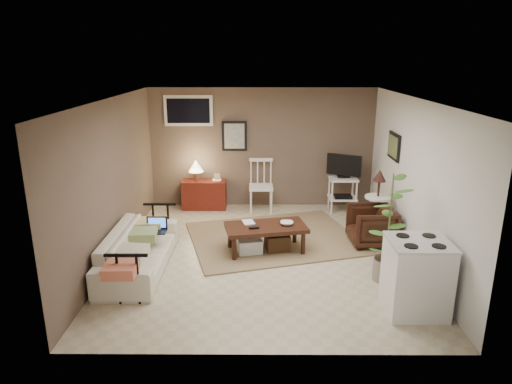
{
  "coord_description": "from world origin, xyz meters",
  "views": [
    {
      "loc": [
        -0.07,
        -6.57,
        2.99
      ],
      "look_at": [
        -0.11,
        0.35,
        0.92
      ],
      "focal_mm": 32.0,
      "sensor_mm": 36.0,
      "label": 1
    }
  ],
  "objects_px": {
    "spindle_chair": "(261,187)",
    "sofa": "(138,243)",
    "side_table": "(378,195)",
    "stove": "(416,276)",
    "potted_plant": "(389,224)",
    "red_console": "(204,192)",
    "tv_stand": "(343,182)",
    "armchair": "(371,224)",
    "coffee_table": "(265,236)"
  },
  "relations": [
    {
      "from": "coffee_table",
      "to": "side_table",
      "type": "distance_m",
      "value": 2.1
    },
    {
      "from": "tv_stand",
      "to": "armchair",
      "type": "height_order",
      "value": "tv_stand"
    },
    {
      "from": "coffee_table",
      "to": "red_console",
      "type": "relative_size",
      "value": 1.34
    },
    {
      "from": "coffee_table",
      "to": "side_table",
      "type": "height_order",
      "value": "side_table"
    },
    {
      "from": "armchair",
      "to": "potted_plant",
      "type": "height_order",
      "value": "potted_plant"
    },
    {
      "from": "spindle_chair",
      "to": "tv_stand",
      "type": "xyz_separation_m",
      "value": [
        1.62,
        -0.04,
        0.12
      ]
    },
    {
      "from": "coffee_table",
      "to": "armchair",
      "type": "bearing_deg",
      "value": 10.33
    },
    {
      "from": "sofa",
      "to": "stove",
      "type": "bearing_deg",
      "value": -107.41
    },
    {
      "from": "tv_stand",
      "to": "potted_plant",
      "type": "xyz_separation_m",
      "value": [
        0.09,
        -2.91,
        0.21
      ]
    },
    {
      "from": "side_table",
      "to": "spindle_chair",
      "type": "bearing_deg",
      "value": 146.16
    },
    {
      "from": "tv_stand",
      "to": "potted_plant",
      "type": "height_order",
      "value": "potted_plant"
    },
    {
      "from": "spindle_chair",
      "to": "armchair",
      "type": "height_order",
      "value": "spindle_chair"
    },
    {
      "from": "coffee_table",
      "to": "red_console",
      "type": "xyz_separation_m",
      "value": [
        -1.22,
        2.17,
        0.09
      ]
    },
    {
      "from": "coffee_table",
      "to": "spindle_chair",
      "type": "height_order",
      "value": "spindle_chair"
    },
    {
      "from": "potted_plant",
      "to": "side_table",
      "type": "bearing_deg",
      "value": 80.67
    },
    {
      "from": "spindle_chair",
      "to": "sofa",
      "type": "bearing_deg",
      "value": -124.07
    },
    {
      "from": "coffee_table",
      "to": "potted_plant",
      "type": "relative_size",
      "value": 0.87
    },
    {
      "from": "side_table",
      "to": "armchair",
      "type": "relative_size",
      "value": 1.66
    },
    {
      "from": "coffee_table",
      "to": "armchair",
      "type": "relative_size",
      "value": 1.91
    },
    {
      "from": "sofa",
      "to": "tv_stand",
      "type": "bearing_deg",
      "value": -52.67
    },
    {
      "from": "coffee_table",
      "to": "stove",
      "type": "xyz_separation_m",
      "value": [
        1.78,
        -1.73,
        0.2
      ]
    },
    {
      "from": "sofa",
      "to": "potted_plant",
      "type": "xyz_separation_m",
      "value": [
        3.49,
        -0.32,
        0.43
      ]
    },
    {
      "from": "armchair",
      "to": "red_console",
      "type": "bearing_deg",
      "value": -124.9
    },
    {
      "from": "tv_stand",
      "to": "potted_plant",
      "type": "relative_size",
      "value": 0.75
    },
    {
      "from": "sofa",
      "to": "side_table",
      "type": "bearing_deg",
      "value": -70.78
    },
    {
      "from": "spindle_chair",
      "to": "potted_plant",
      "type": "xyz_separation_m",
      "value": [
        1.71,
        -2.96,
        0.34
      ]
    },
    {
      "from": "sofa",
      "to": "red_console",
      "type": "height_order",
      "value": "red_console"
    },
    {
      "from": "tv_stand",
      "to": "armchair",
      "type": "relative_size",
      "value": 1.63
    },
    {
      "from": "coffee_table",
      "to": "armchair",
      "type": "distance_m",
      "value": 1.77
    },
    {
      "from": "armchair",
      "to": "potted_plant",
      "type": "xyz_separation_m",
      "value": [
        -0.08,
        -1.23,
        0.47
      ]
    },
    {
      "from": "side_table",
      "to": "tv_stand",
      "type": "bearing_deg",
      "value": 105.53
    },
    {
      "from": "side_table",
      "to": "sofa",
      "type": "bearing_deg",
      "value": -160.78
    },
    {
      "from": "red_console",
      "to": "tv_stand",
      "type": "xyz_separation_m",
      "value": [
        2.78,
        -0.17,
        0.26
      ]
    },
    {
      "from": "armchair",
      "to": "stove",
      "type": "relative_size",
      "value": 0.76
    },
    {
      "from": "red_console",
      "to": "spindle_chair",
      "type": "height_order",
      "value": "spindle_chair"
    },
    {
      "from": "potted_plant",
      "to": "coffee_table",
      "type": "bearing_deg",
      "value": 151.03
    },
    {
      "from": "coffee_table",
      "to": "red_console",
      "type": "distance_m",
      "value": 2.49
    },
    {
      "from": "sofa",
      "to": "stove",
      "type": "xyz_separation_m",
      "value": [
        3.62,
        -1.14,
        0.06
      ]
    },
    {
      "from": "spindle_chair",
      "to": "coffee_table",
      "type": "bearing_deg",
      "value": -88.41
    },
    {
      "from": "sofa",
      "to": "tv_stand",
      "type": "height_order",
      "value": "tv_stand"
    },
    {
      "from": "red_console",
      "to": "spindle_chair",
      "type": "xyz_separation_m",
      "value": [
        1.16,
        -0.13,
        0.13
      ]
    },
    {
      "from": "side_table",
      "to": "stove",
      "type": "xyz_separation_m",
      "value": [
        -0.14,
        -2.45,
        -0.26
      ]
    },
    {
      "from": "spindle_chair",
      "to": "side_table",
      "type": "xyz_separation_m",
      "value": [
        1.98,
        -1.33,
        0.24
      ]
    },
    {
      "from": "stove",
      "to": "side_table",
      "type": "bearing_deg",
      "value": 86.76
    },
    {
      "from": "coffee_table",
      "to": "stove",
      "type": "relative_size",
      "value": 1.46
    },
    {
      "from": "red_console",
      "to": "armchair",
      "type": "height_order",
      "value": "red_console"
    },
    {
      "from": "potted_plant",
      "to": "stove",
      "type": "bearing_deg",
      "value": -80.97
    },
    {
      "from": "side_table",
      "to": "stove",
      "type": "bearing_deg",
      "value": -93.24
    },
    {
      "from": "spindle_chair",
      "to": "armchair",
      "type": "relative_size",
      "value": 1.46
    },
    {
      "from": "red_console",
      "to": "stove",
      "type": "distance_m",
      "value": 4.92
    }
  ]
}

